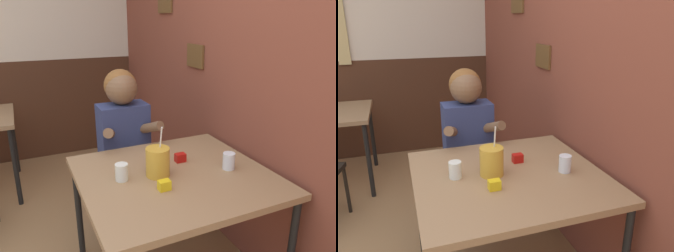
{
  "view_description": "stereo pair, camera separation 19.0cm",
  "coord_description": "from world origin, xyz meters",
  "views": [
    {
      "loc": [
        0.01,
        -1.11,
        1.53
      ],
      "look_at": [
        0.78,
        0.53,
        0.93
      ],
      "focal_mm": 35.0,
      "sensor_mm": 36.0,
      "label": 1
    },
    {
      "loc": [
        0.19,
        -1.18,
        1.53
      ],
      "look_at": [
        0.78,
        0.53,
        0.93
      ],
      "focal_mm": 35.0,
      "sensor_mm": 36.0,
      "label": 2
    }
  ],
  "objects": [
    {
      "name": "brick_wall_right",
      "position": [
        1.29,
        1.34,
        1.35
      ],
      "size": [
        0.08,
        4.68,
        2.7
      ],
      "color": "brown",
      "rests_on": "ground_plane"
    },
    {
      "name": "back_wall",
      "position": [
        -0.01,
        2.71,
        1.36
      ],
      "size": [
        5.51,
        0.09,
        2.7
      ],
      "color": "beige",
      "rests_on": "ground_plane"
    },
    {
      "name": "main_table",
      "position": [
        0.73,
        0.34,
        0.67
      ],
      "size": [
        1.01,
        0.96,
        0.72
      ],
      "color": "#93704C",
      "rests_on": "ground_plane"
    },
    {
      "name": "person_seated",
      "position": [
        0.65,
        0.99,
        0.65
      ],
      "size": [
        0.42,
        0.42,
        1.21
      ],
      "color": "navy",
      "rests_on": "ground_plane"
    },
    {
      "name": "cocktail_pitcher",
      "position": [
        0.63,
        0.36,
        0.8
      ],
      "size": [
        0.13,
        0.13,
        0.28
      ],
      "color": "gold",
      "rests_on": "main_table"
    },
    {
      "name": "glass_near_pitcher",
      "position": [
        1.03,
        0.26,
        0.77
      ],
      "size": [
        0.07,
        0.07,
        0.09
      ],
      "color": "silver",
      "rests_on": "main_table"
    },
    {
      "name": "glass_center",
      "position": [
        0.44,
        0.38,
        0.77
      ],
      "size": [
        0.07,
        0.07,
        0.09
      ],
      "color": "silver",
      "rests_on": "main_table"
    },
    {
      "name": "condiment_ketchup",
      "position": [
        0.82,
        0.46,
        0.75
      ],
      "size": [
        0.06,
        0.04,
        0.05
      ],
      "color": "#B7140F",
      "rests_on": "main_table"
    },
    {
      "name": "condiment_mustard",
      "position": [
        0.6,
        0.2,
        0.75
      ],
      "size": [
        0.06,
        0.04,
        0.05
      ],
      "color": "yellow",
      "rests_on": "main_table"
    }
  ]
}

